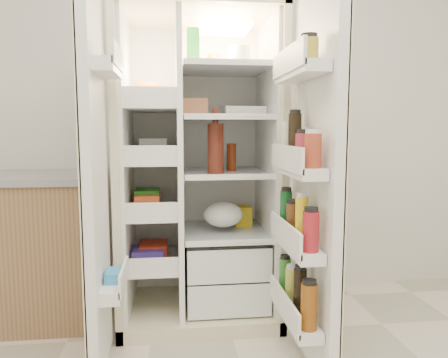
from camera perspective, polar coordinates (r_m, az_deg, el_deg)
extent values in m
cube|color=silver|center=(2.93, -0.80, 10.92)|extent=(4.00, 0.02, 2.70)
cube|color=beige|center=(2.85, -3.86, 1.97)|extent=(0.92, 0.04, 1.80)
cube|color=beige|center=(2.53, -13.45, 1.23)|extent=(0.04, 0.70, 1.80)
cube|color=beige|center=(2.58, 6.33, 1.47)|extent=(0.04, 0.70, 1.80)
cube|color=beige|center=(2.59, -3.61, 21.12)|extent=(0.92, 0.70, 0.04)
cube|color=beige|center=(2.74, -3.33, -16.87)|extent=(0.92, 0.70, 0.08)
cube|color=white|center=(2.82, -3.83, 2.32)|extent=(0.84, 0.02, 1.68)
cube|color=white|center=(2.53, -12.79, 1.69)|extent=(0.02, 0.62, 1.68)
cube|color=white|center=(2.58, 5.68, 1.91)|extent=(0.02, 0.62, 1.68)
cube|color=white|center=(2.51, -5.97, 1.79)|extent=(0.03, 0.62, 1.68)
cube|color=white|center=(2.68, 0.09, -14.06)|extent=(0.47, 0.52, 0.19)
cube|color=white|center=(2.61, 0.09, -9.96)|extent=(0.47, 0.52, 0.19)
cube|color=#FFD18C|center=(2.64, -0.10, 19.53)|extent=(0.30, 0.30, 0.02)
cube|color=white|center=(2.63, -9.26, -10.75)|extent=(0.28, 0.58, 0.02)
cube|color=white|center=(2.55, -9.39, -4.31)|extent=(0.28, 0.58, 0.02)
cube|color=white|center=(2.51, -9.51, 2.42)|extent=(0.28, 0.58, 0.02)
cube|color=white|center=(2.51, -9.65, 9.26)|extent=(0.28, 0.58, 0.02)
cube|color=silver|center=(2.60, 0.04, -6.97)|extent=(0.49, 0.58, 0.01)
cube|color=silver|center=(2.54, 0.04, 0.96)|extent=(0.49, 0.58, 0.01)
cube|color=silver|center=(2.52, 0.04, 8.21)|extent=(0.49, 0.58, 0.02)
cube|color=silver|center=(2.55, 0.04, 14.51)|extent=(0.49, 0.58, 0.02)
cube|color=red|center=(2.61, -9.29, -9.49)|extent=(0.16, 0.20, 0.10)
cube|color=#298825|center=(2.54, -9.42, -2.76)|extent=(0.14, 0.18, 0.12)
cube|color=white|center=(2.51, -9.53, 3.45)|extent=(0.20, 0.22, 0.07)
cube|color=orange|center=(2.52, -9.68, 11.08)|extent=(0.15, 0.16, 0.14)
cube|color=#442E8B|center=(2.61, -9.28, -9.60)|extent=(0.18, 0.20, 0.09)
cube|color=#E65A28|center=(2.54, -9.41, -2.98)|extent=(0.14, 0.18, 0.10)
cube|color=silver|center=(2.51, -9.54, 4.02)|extent=(0.16, 0.16, 0.12)
sphere|color=orange|center=(2.61, -2.52, -16.01)|extent=(0.07, 0.07, 0.07)
sphere|color=orange|center=(2.66, -0.58, -15.61)|extent=(0.07, 0.07, 0.07)
sphere|color=orange|center=(2.63, 1.77, -15.83)|extent=(0.07, 0.07, 0.07)
sphere|color=orange|center=(2.75, -1.67, -14.86)|extent=(0.07, 0.07, 0.07)
sphere|color=orange|center=(2.74, 0.52, -14.92)|extent=(0.07, 0.07, 0.07)
sphere|color=orange|center=(2.71, 2.81, -15.12)|extent=(0.07, 0.07, 0.07)
sphere|color=orange|center=(2.68, -3.32, -15.38)|extent=(0.07, 0.07, 0.07)
ellipsoid|color=#4D7E2A|center=(2.63, 0.04, -9.52)|extent=(0.26, 0.24, 0.11)
cylinder|color=#4C1A10|center=(2.36, -1.14, 4.09)|extent=(0.09, 0.09, 0.28)
cylinder|color=maroon|center=(2.53, 0.99, 2.95)|extent=(0.06, 0.06, 0.16)
cube|color=green|center=(2.47, -4.18, 17.29)|extent=(0.07, 0.07, 0.20)
cylinder|color=silver|center=(2.51, 2.05, 16.10)|extent=(0.12, 0.12, 0.11)
cylinder|color=#B27F29|center=(2.66, -1.46, 15.38)|extent=(0.08, 0.08, 0.10)
cube|color=white|center=(2.52, 2.85, 9.04)|extent=(0.24, 0.10, 0.06)
cube|color=#BB734A|center=(2.47, -4.17, 9.57)|extent=(0.17, 0.09, 0.10)
ellipsoid|color=silver|center=(2.52, -0.12, -5.49)|extent=(0.23, 0.21, 0.15)
cube|color=gold|center=(2.70, 2.52, -4.95)|extent=(0.10, 0.12, 0.12)
cube|color=white|center=(2.00, -16.95, -0.27)|extent=(0.05, 0.40, 1.72)
cube|color=beige|center=(2.00, -17.65, -0.28)|extent=(0.01, 0.40, 1.72)
cube|color=white|center=(2.11, -14.55, -13.88)|extent=(0.09, 0.32, 0.06)
cube|color=white|center=(1.99, -15.40, 14.18)|extent=(0.09, 0.32, 0.06)
cube|color=#338CCC|center=(2.10, -14.57, -13.11)|extent=(0.07, 0.12, 0.10)
cube|color=white|center=(1.99, 12.21, -0.17)|extent=(0.05, 0.58, 1.72)
cube|color=beige|center=(2.00, 12.89, -0.16)|extent=(0.01, 0.58, 1.72)
cube|color=white|center=(2.13, 9.51, -17.54)|extent=(0.11, 0.50, 0.05)
cube|color=white|center=(2.02, 9.70, -8.69)|extent=(0.11, 0.50, 0.05)
cube|color=white|center=(1.96, 9.90, 1.25)|extent=(0.11, 0.50, 0.05)
cube|color=white|center=(1.96, 10.15, 13.84)|extent=(0.11, 0.50, 0.05)
cylinder|color=brown|center=(1.91, 11.34, -16.48)|extent=(0.07, 0.07, 0.20)
cylinder|color=black|center=(2.02, 10.16, -14.82)|extent=(0.06, 0.06, 0.22)
cylinder|color=#A9AD39|center=(2.14, 9.11, -14.09)|extent=(0.06, 0.06, 0.18)
cylinder|color=#317A28|center=(2.26, 8.18, -12.84)|extent=(0.06, 0.06, 0.19)
cylinder|color=maroon|center=(1.81, 11.58, -6.95)|extent=(0.07, 0.07, 0.17)
cylinder|color=yellow|center=(1.92, 10.37, -5.49)|extent=(0.06, 0.06, 0.21)
cylinder|color=#5A3116|center=(2.05, 9.28, -5.43)|extent=(0.07, 0.07, 0.16)
cylinder|color=#125020|center=(2.17, 8.33, -4.21)|extent=(0.06, 0.06, 0.20)
cylinder|color=#9B3821|center=(1.76, 11.83, 3.72)|extent=(0.07, 0.07, 0.14)
cylinder|color=maroon|center=(1.88, 10.57, 3.93)|extent=(0.07, 0.07, 0.14)
cylinder|color=black|center=(2.01, 9.48, 5.39)|extent=(0.06, 0.06, 0.23)
cylinder|color=beige|center=(2.13, 8.49, 4.80)|extent=(0.06, 0.06, 0.18)
cylinder|color=#A79529|center=(1.86, 11.32, 16.55)|extent=(0.08, 0.08, 0.10)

